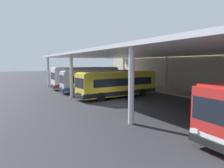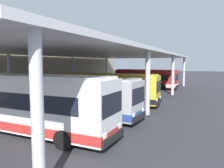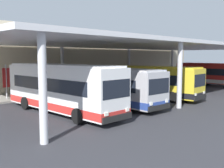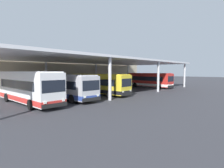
# 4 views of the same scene
# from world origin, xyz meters

# --- Properties ---
(ground_plane) EXTENTS (200.00, 200.00, 0.00)m
(ground_plane) POSITION_xyz_m (0.00, 0.00, 0.00)
(ground_plane) COLOR #333338
(platform_kerb) EXTENTS (42.00, 4.50, 0.18)m
(platform_kerb) POSITION_xyz_m (0.00, 11.75, 0.09)
(platform_kerb) COLOR #A39E93
(platform_kerb) RESTS_ON ground
(station_building_facade) EXTENTS (48.00, 1.60, 7.85)m
(station_building_facade) POSITION_xyz_m (0.00, 15.00, 3.93)
(station_building_facade) COLOR #C1B293
(station_building_facade) RESTS_ON ground
(canopy_shelter) EXTENTS (40.00, 17.00, 5.55)m
(canopy_shelter) POSITION_xyz_m (0.00, 5.50, 5.31)
(canopy_shelter) COLOR silver
(canopy_shelter) RESTS_ON ground
(bus_nearest_bay) EXTENTS (2.75, 11.34, 3.57)m
(bus_nearest_bay) POSITION_xyz_m (-13.86, 2.72, 1.84)
(bus_nearest_bay) COLOR white
(bus_nearest_bay) RESTS_ON ground
(bus_second_bay) EXTENTS (3.07, 10.64, 3.17)m
(bus_second_bay) POSITION_xyz_m (-9.15, 2.41, 1.66)
(bus_second_bay) COLOR #B7B7BC
(bus_second_bay) RESTS_ON ground
(bus_middle_bay) EXTENTS (3.14, 10.66, 3.17)m
(bus_middle_bay) POSITION_xyz_m (-3.36, 2.48, 1.66)
(bus_middle_bay) COLOR yellow
(bus_middle_bay) RESTS_ON ground
(bus_far_bay) EXTENTS (3.18, 10.67, 3.17)m
(bus_far_bay) POSITION_xyz_m (12.25, 2.96, 1.66)
(bus_far_bay) COLOR red
(bus_far_bay) RESTS_ON ground
(bench_waiting) EXTENTS (1.80, 0.45, 0.92)m
(bench_waiting) POSITION_xyz_m (5.23, 11.82, 0.66)
(bench_waiting) COLOR #4C515B
(bench_waiting) RESTS_ON platform_kerb
(trash_bin) EXTENTS (0.52, 0.52, 0.98)m
(trash_bin) POSITION_xyz_m (8.41, 11.54, 0.68)
(trash_bin) COLOR maroon
(trash_bin) RESTS_ON platform_kerb
(banner_sign) EXTENTS (0.70, 0.12, 3.20)m
(banner_sign) POSITION_xyz_m (-14.27, 10.94, 1.98)
(banner_sign) COLOR #B2B2B7
(banner_sign) RESTS_ON platform_kerb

